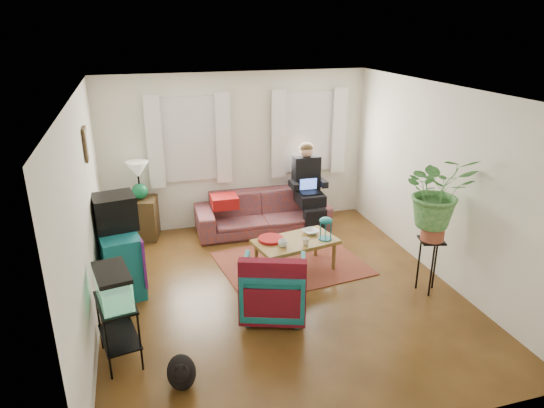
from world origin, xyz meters
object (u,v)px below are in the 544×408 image
object	(u,v)px
dresser	(120,260)
armchair	(274,285)
side_table	(143,218)
coffee_table	(295,255)
aquarium_stand	(119,331)
plant_stand	(428,266)
sofa	(262,206)

from	to	relation	value
dresser	armchair	size ratio (longest dim) A/B	1.21
side_table	armchair	distance (m)	3.06
dresser	armchair	xyz separation A→B (m)	(1.77, -1.14, -0.04)
dresser	coffee_table	xyz separation A→B (m)	(2.37, -0.18, -0.18)
aquarium_stand	armchair	xyz separation A→B (m)	(1.78, 0.38, 0.04)
coffee_table	plant_stand	world-z (taller)	plant_stand
side_table	plant_stand	size ratio (longest dim) A/B	0.92
sofa	aquarium_stand	xyz separation A→B (m)	(-2.31, -2.86, -0.09)
armchair	plant_stand	xyz separation A→B (m)	(2.08, -0.06, -0.01)
dresser	aquarium_stand	distance (m)	1.52
armchair	plant_stand	world-z (taller)	armchair
dresser	plant_stand	world-z (taller)	dresser
sofa	armchair	xyz separation A→B (m)	(-0.53, -2.48, -0.05)
sofa	side_table	xyz separation A→B (m)	(-1.96, 0.23, -0.09)
armchair	side_table	bearing A→B (deg)	-42.65
aquarium_stand	dresser	bearing A→B (deg)	78.65
sofa	aquarium_stand	size ratio (longest dim) A/B	3.19
sofa	dresser	bearing A→B (deg)	-148.13
side_table	plant_stand	xyz separation A→B (m)	(3.51, -2.77, 0.03)
side_table	aquarium_stand	world-z (taller)	aquarium_stand
sofa	dresser	distance (m)	2.66
side_table	coffee_table	xyz separation A→B (m)	(2.03, -1.75, -0.11)
sofa	side_table	world-z (taller)	sofa
aquarium_stand	armchair	distance (m)	1.82
plant_stand	dresser	bearing A→B (deg)	162.75
dresser	plant_stand	size ratio (longest dim) A/B	1.25
side_table	armchair	size ratio (longest dim) A/B	0.89
side_table	sofa	bearing A→B (deg)	-6.62
sofa	coffee_table	size ratio (longest dim) A/B	1.94
sofa	armchair	world-z (taller)	sofa
side_table	dresser	xyz separation A→B (m)	(-0.34, -1.57, 0.08)
armchair	coffee_table	world-z (taller)	armchair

